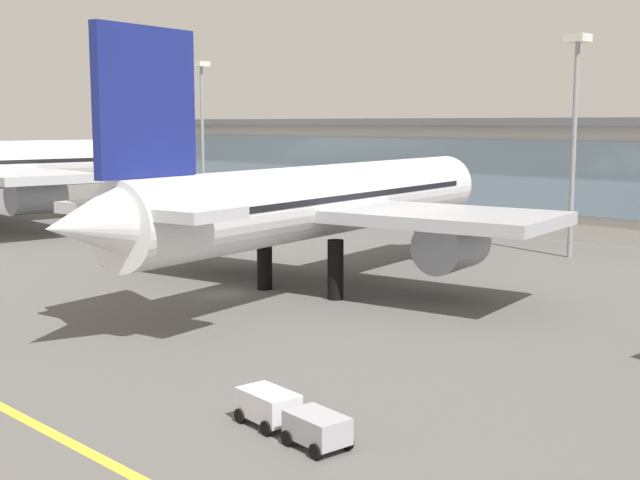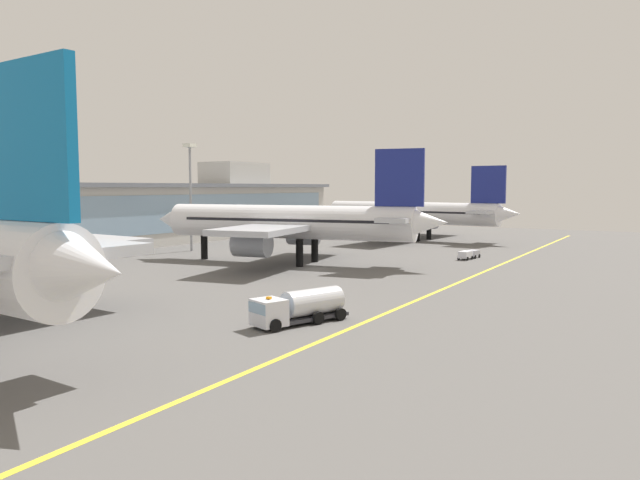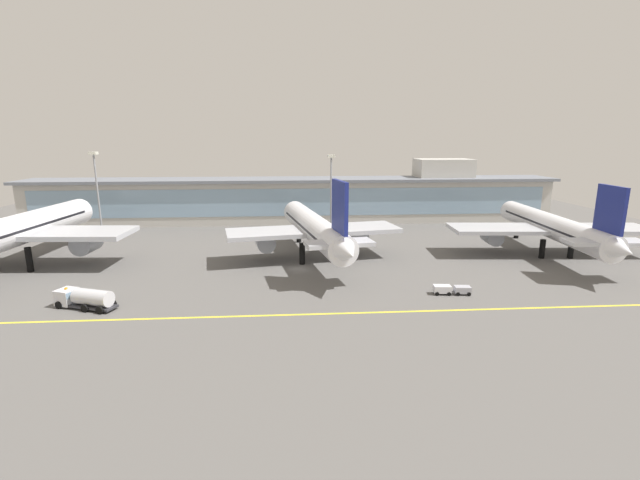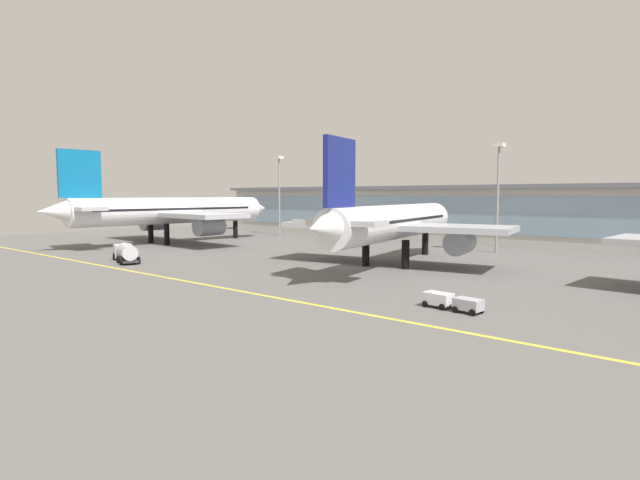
{
  "view_description": "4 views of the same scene",
  "coord_description": "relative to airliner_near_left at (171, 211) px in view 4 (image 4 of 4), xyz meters",
  "views": [
    {
      "loc": [
        46.14,
        -37.04,
        11.99
      ],
      "look_at": [
        1.8,
        7.59,
        3.27
      ],
      "focal_mm": 47.53,
      "sensor_mm": 36.0,
      "label": 1
    },
    {
      "loc": [
        -74.08,
        -45.44,
        11.81
      ],
      "look_at": [
        4.6,
        1.78,
        3.73
      ],
      "focal_mm": 34.05,
      "sensor_mm": 36.0,
      "label": 2
    },
    {
      "loc": [
        -1.76,
        -78.41,
        23.48
      ],
      "look_at": [
        4.33,
        5.52,
        4.1
      ],
      "focal_mm": 24.7,
      "sensor_mm": 36.0,
      "label": 3
    },
    {
      "loc": [
        43.2,
        -58.07,
        10.49
      ],
      "look_at": [
        -6.12,
        0.63,
        3.62
      ],
      "focal_mm": 28.42,
      "sensor_mm": 36.0,
      "label": 4
    }
  ],
  "objects": [
    {
      "name": "airliner_near_right",
      "position": [
        55.04,
        1.31,
        -0.62
      ],
      "size": [
        35.18,
        47.99,
        17.2
      ],
      "rotation": [
        0.0,
        0.0,
        1.75
      ],
      "color": "black",
      "rests_on": "ground"
    },
    {
      "name": "apron_light_mast_west",
      "position": [
        2.08,
        31.0,
        6.75
      ],
      "size": [
        1.8,
        1.8,
        20.41
      ],
      "color": "gray",
      "rests_on": "ground"
    },
    {
      "name": "baggage_tug_near",
      "position": [
        74.96,
        -20.62,
        -6.11
      ],
      "size": [
        5.73,
        2.26,
        1.4
      ],
      "rotation": [
        0.0,
        0.0,
        3.03
      ],
      "color": "black",
      "rests_on": "ground"
    },
    {
      "name": "terminal_building",
      "position": [
        53.59,
        42.99,
        -0.24
      ],
      "size": [
        150.18,
        14.0,
        17.72
      ],
      "color": "beige",
      "rests_on": "ground"
    },
    {
      "name": "airliner_near_left",
      "position": [
        0.0,
        0.0,
        0.0
      ],
      "size": [
        41.09,
        53.27,
        18.89
      ],
      "rotation": [
        0.0,
        0.0,
        1.51
      ],
      "color": "black",
      "rests_on": "ground"
    },
    {
      "name": "fuel_tanker_truck",
      "position": [
        20.84,
        -22.32,
        -5.4
      ],
      "size": [
        9.32,
        5.54,
        2.9
      ],
      "rotation": [
        0.0,
        0.0,
        2.79
      ],
      "color": "black",
      "rests_on": "ground"
    },
    {
      "name": "taxiway_centreline_stripe",
      "position": [
        51.79,
        -27.04,
        -6.9
      ],
      "size": [
        164.84,
        0.5,
        0.01
      ],
      "primitive_type": "cube",
      "color": "yellow",
      "rests_on": "ground"
    },
    {
      "name": "apron_light_mast_centre",
      "position": [
        60.85,
        27.07,
        6.32
      ],
      "size": [
        1.8,
        1.8,
        19.64
      ],
      "color": "gray",
      "rests_on": "ground"
    },
    {
      "name": "ground_plane",
      "position": [
        51.79,
        -5.04,
        -6.91
      ],
      "size": [
        206.05,
        206.05,
        0.0
      ],
      "primitive_type": "plane",
      "color": "#5B5956"
    }
  ]
}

